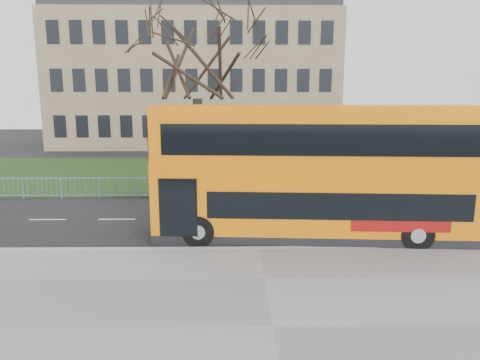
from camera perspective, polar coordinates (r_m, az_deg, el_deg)
name	(u,v)px	position (r m, az deg, el deg)	size (l,w,h in m)	color
ground	(257,237)	(16.47, 2.24, -7.57)	(120.00, 120.00, 0.00)	black
pavement	(272,329)	(10.27, 4.35, -19.16)	(80.00, 10.50, 0.12)	slate
kerb	(259,249)	(14.98, 2.56, -9.18)	(80.00, 0.20, 0.14)	#98989B
grass_verge	(246,173)	(30.36, 0.82, 1.00)	(80.00, 15.40, 0.08)	#1A3814
guard_railing	(250,188)	(22.70, 1.37, -1.01)	(40.00, 0.12, 1.10)	#7696D2
bare_tree	(197,81)	(25.72, -5.74, 12.94)	(8.55, 8.55, 12.21)	black
civic_building	(198,83)	(50.81, -5.63, 12.75)	(30.00, 15.00, 14.00)	#7E6950
yellow_bus	(315,169)	(15.97, 9.98, 1.42)	(11.86, 3.56, 4.90)	orange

